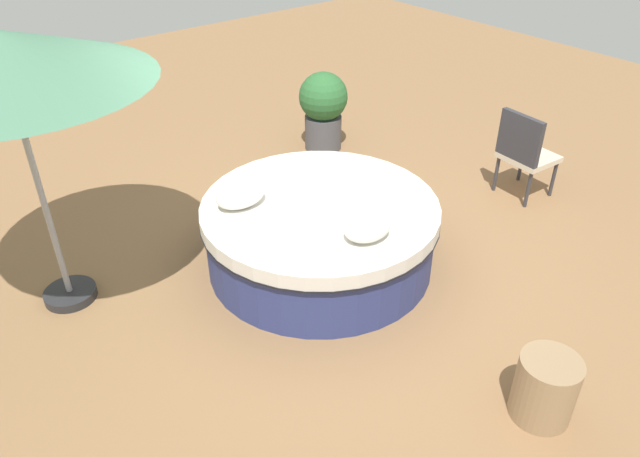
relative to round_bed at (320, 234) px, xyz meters
name	(u,v)px	position (x,y,z in m)	size (l,w,h in m)	color
ground_plane	(320,263)	(0.00, 0.00, -0.33)	(16.00, 16.00, 0.00)	olive
round_bed	(320,234)	(0.00, 0.00, 0.00)	(2.13, 2.13, 0.65)	navy
throw_pillow_0	(240,195)	(-0.55, 0.42, 0.42)	(0.46, 0.32, 0.20)	white
throw_pillow_1	(367,227)	(-0.04, -0.65, 0.42)	(0.42, 0.32, 0.21)	white
patio_chair	(524,150)	(2.50, -0.38, 0.23)	(0.54, 0.55, 0.98)	#333338
patio_umbrella	(2,60)	(-2.00, 0.97, 1.77)	(2.08, 2.08, 2.31)	#262628
planter	(323,107)	(1.59, 1.91, 0.21)	(0.60, 0.60, 0.99)	#4C4C51
side_table	(545,388)	(0.09, -2.32, -0.08)	(0.42, 0.42, 0.50)	#997A56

